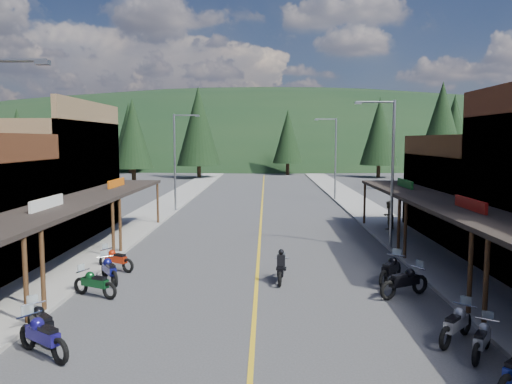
# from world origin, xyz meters

# --- Properties ---
(ground) EXTENTS (220.00, 220.00, 0.00)m
(ground) POSITION_xyz_m (0.00, 0.00, 0.00)
(ground) COLOR #38383A
(ground) RESTS_ON ground
(centerline) EXTENTS (0.15, 90.00, 0.01)m
(centerline) POSITION_xyz_m (0.00, 20.00, 0.01)
(centerline) COLOR gold
(centerline) RESTS_ON ground
(sidewalk_west) EXTENTS (3.40, 94.00, 0.15)m
(sidewalk_west) POSITION_xyz_m (-8.70, 20.00, 0.07)
(sidewalk_west) COLOR gray
(sidewalk_west) RESTS_ON ground
(sidewalk_east) EXTENTS (3.40, 94.00, 0.15)m
(sidewalk_east) POSITION_xyz_m (8.70, 20.00, 0.07)
(sidewalk_east) COLOR gray
(sidewalk_east) RESTS_ON ground
(shop_west_3) EXTENTS (10.90, 10.20, 8.20)m
(shop_west_3) POSITION_xyz_m (-13.78, 11.30, 3.52)
(shop_west_3) COLOR brown
(shop_west_3) RESTS_ON ground
(shop_east_3) EXTENTS (10.90, 10.20, 6.20)m
(shop_east_3) POSITION_xyz_m (13.75, 11.30, 2.53)
(shop_east_3) COLOR #4C2D16
(shop_east_3) RESTS_ON ground
(streetlight_1) EXTENTS (2.16, 0.18, 8.00)m
(streetlight_1) POSITION_xyz_m (-6.95, 22.00, 4.46)
(streetlight_1) COLOR gray
(streetlight_1) RESTS_ON ground
(streetlight_2) EXTENTS (2.16, 0.18, 8.00)m
(streetlight_2) POSITION_xyz_m (6.95, 8.00, 4.46)
(streetlight_2) COLOR gray
(streetlight_2) RESTS_ON ground
(streetlight_3) EXTENTS (2.16, 0.18, 8.00)m
(streetlight_3) POSITION_xyz_m (6.95, 30.00, 4.46)
(streetlight_3) COLOR gray
(streetlight_3) RESTS_ON ground
(ridge_hill) EXTENTS (310.00, 140.00, 60.00)m
(ridge_hill) POSITION_xyz_m (0.00, 135.00, 0.00)
(ridge_hill) COLOR black
(ridge_hill) RESTS_ON ground
(pine_0) EXTENTS (5.04, 5.04, 11.00)m
(pine_0) POSITION_xyz_m (-40.00, 62.00, 6.48)
(pine_0) COLOR black
(pine_0) RESTS_ON ground
(pine_1) EXTENTS (5.88, 5.88, 12.50)m
(pine_1) POSITION_xyz_m (-24.00, 70.00, 7.24)
(pine_1) COLOR black
(pine_1) RESTS_ON ground
(pine_2) EXTENTS (6.72, 6.72, 14.00)m
(pine_2) POSITION_xyz_m (-10.00, 58.00, 7.99)
(pine_2) COLOR black
(pine_2) RESTS_ON ground
(pine_3) EXTENTS (5.04, 5.04, 11.00)m
(pine_3) POSITION_xyz_m (4.00, 66.00, 6.48)
(pine_3) COLOR black
(pine_3) RESTS_ON ground
(pine_4) EXTENTS (5.88, 5.88, 12.50)m
(pine_4) POSITION_xyz_m (18.00, 60.00, 7.24)
(pine_4) COLOR black
(pine_4) RESTS_ON ground
(pine_5) EXTENTS (6.72, 6.72, 14.00)m
(pine_5) POSITION_xyz_m (34.00, 72.00, 7.99)
(pine_5) COLOR black
(pine_5) RESTS_ON ground
(pine_7) EXTENTS (5.88, 5.88, 12.50)m
(pine_7) POSITION_xyz_m (-32.00, 76.00, 7.24)
(pine_7) COLOR black
(pine_7) RESTS_ON ground
(pine_8) EXTENTS (4.48, 4.48, 10.00)m
(pine_8) POSITION_xyz_m (-22.00, 40.00, 5.98)
(pine_8) COLOR black
(pine_8) RESTS_ON ground
(pine_9) EXTENTS (4.93, 4.93, 10.80)m
(pine_9) POSITION_xyz_m (24.00, 45.00, 6.38)
(pine_9) COLOR black
(pine_9) RESTS_ON ground
(pine_10) EXTENTS (5.38, 5.38, 11.60)m
(pine_10) POSITION_xyz_m (-18.00, 50.00, 6.78)
(pine_10) COLOR black
(pine_10) RESTS_ON ground
(pine_11) EXTENTS (5.82, 5.82, 12.40)m
(pine_11) POSITION_xyz_m (20.00, 38.00, 7.19)
(pine_11) COLOR black
(pine_11) RESTS_ON ground
(bike_west_5) EXTENTS (2.27, 1.92, 1.29)m
(bike_west_5) POSITION_xyz_m (-5.70, -5.60, 0.64)
(bike_west_5) COLOR navy
(bike_west_5) RESTS_ON ground
(bike_west_6) EXTENTS (1.98, 2.01, 1.21)m
(bike_west_6) POSITION_xyz_m (-6.23, -4.51, 0.60)
(bike_west_6) COLOR black
(bike_west_6) RESTS_ON ground
(bike_west_7) EXTENTS (2.11, 1.47, 1.15)m
(bike_west_7) POSITION_xyz_m (-6.09, -0.35, 0.58)
(bike_west_7) COLOR #0C3C19
(bike_west_7) RESTS_ON ground
(bike_west_8) EXTENTS (1.73, 2.16, 1.21)m
(bike_west_8) POSITION_xyz_m (-6.12, 1.50, 0.60)
(bike_west_8) COLOR navy
(bike_west_8) RESTS_ON ground
(bike_west_9) EXTENTS (2.09, 1.55, 1.15)m
(bike_west_9) POSITION_xyz_m (-6.42, 3.42, 0.57)
(bike_west_9) COLOR red
(bike_west_9) RESTS_ON ground
(bike_east_5) EXTENTS (1.60, 1.93, 1.09)m
(bike_east_5) POSITION_xyz_m (6.30, -5.35, 0.54)
(bike_east_5) COLOR #A1A1A6
(bike_east_5) RESTS_ON ground
(bike_east_6) EXTENTS (1.93, 2.02, 1.20)m
(bike_east_6) POSITION_xyz_m (5.96, -4.36, 0.60)
(bike_east_6) COLOR #9C9BA1
(bike_east_6) RESTS_ON ground
(bike_east_7) EXTENTS (2.34, 1.76, 1.29)m
(bike_east_7) POSITION_xyz_m (5.62, -0.12, 0.65)
(bike_east_7) COLOR black
(bike_east_7) RESTS_ON ground
(bike_east_8) EXTENTS (1.88, 2.32, 1.30)m
(bike_east_8) POSITION_xyz_m (5.53, 1.65, 0.65)
(bike_east_8) COLOR black
(bike_east_8) RESTS_ON ground
(rider_on_bike) EXTENTS (0.81, 1.97, 1.46)m
(rider_on_bike) POSITION_xyz_m (1.01, 1.74, 0.59)
(rider_on_bike) COLOR black
(rider_on_bike) RESTS_ON ground
(pedestrian_east_b) EXTENTS (1.01, 0.97, 1.83)m
(pedestrian_east_b) POSITION_xyz_m (8.29, 13.51, 1.07)
(pedestrian_east_b) COLOR brown
(pedestrian_east_b) RESTS_ON sidewalk_east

